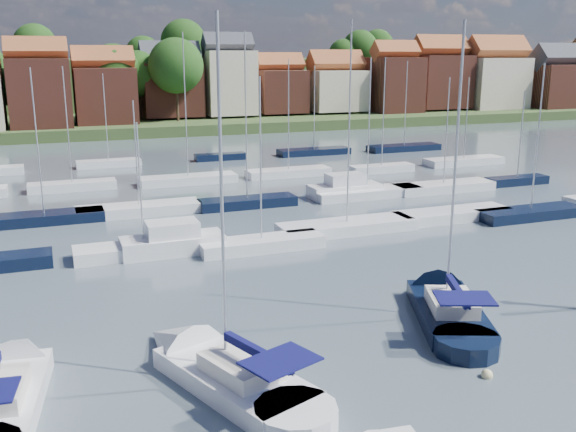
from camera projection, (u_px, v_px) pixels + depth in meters
name	position (u px, v px, depth m)	size (l,w,h in m)	color
ground	(189.00, 191.00, 64.13)	(260.00, 260.00, 0.00)	#45535E
sailboat_left	(7.00, 387.00, 25.73)	(4.49, 11.52, 15.26)	silver
sailboat_centre	(213.00, 367.00, 27.35)	(7.19, 12.26, 16.18)	silver
sailboat_navy	(442.00, 303.00, 34.34)	(7.19, 12.00, 16.18)	black
buoy_c	(290.00, 402.00, 25.32)	(0.46, 0.46, 0.46)	#D85914
buoy_d	(487.00, 377.00, 27.24)	(0.49, 0.49, 0.49)	beige
buoy_e	(420.00, 296.00, 36.38)	(0.46, 0.46, 0.46)	beige
marina_field	(219.00, 195.00, 60.27)	(79.62, 41.41, 15.93)	silver
far_shore_town	(113.00, 92.00, 147.84)	(212.46, 90.00, 22.27)	#344B25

